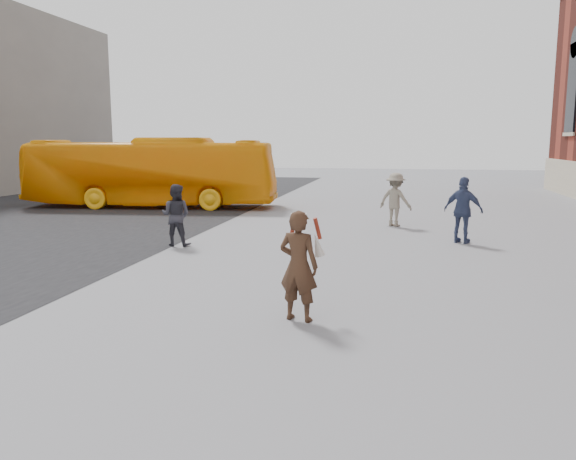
% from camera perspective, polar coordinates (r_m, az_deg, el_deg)
% --- Properties ---
extents(ground, '(100.00, 100.00, 0.00)m').
position_cam_1_polar(ground, '(8.29, 3.84, -10.90)').
color(ground, '#9E9EA3').
extents(woman, '(0.77, 0.72, 1.76)m').
position_cam_1_polar(woman, '(8.84, 1.11, -3.51)').
color(woman, '#3A2417').
rests_on(woman, ground).
extents(bus, '(10.81, 3.61, 2.95)m').
position_cam_1_polar(bus, '(24.80, -13.71, 5.70)').
color(bus, '#FEA80D').
rests_on(bus, road).
extents(pedestrian_a, '(0.81, 0.64, 1.67)m').
position_cam_1_polar(pedestrian_a, '(15.46, -11.32, 1.49)').
color(pedestrian_a, '#2F2F38').
rests_on(pedestrian_a, ground).
extents(pedestrian_b, '(1.32, 1.11, 1.78)m').
position_cam_1_polar(pedestrian_b, '(18.99, 10.85, 3.05)').
color(pedestrian_b, gray).
rests_on(pedestrian_b, ground).
extents(pedestrian_c, '(1.17, 0.87, 1.85)m').
position_cam_1_polar(pedestrian_c, '(16.27, 17.38, 1.93)').
color(pedestrian_c, '#394469').
rests_on(pedestrian_c, ground).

